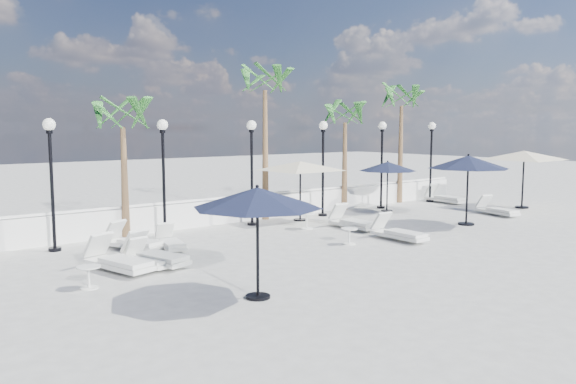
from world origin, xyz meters
TOP-DOWN VIEW (x-y plane):
  - ground at (0.00, 0.00)m, footprint 100.00×100.00m
  - balustrade at (0.00, 7.50)m, footprint 26.00×0.30m
  - lamppost_1 at (-7.00, 6.50)m, footprint 0.36×0.36m
  - lamppost_2 at (-3.50, 6.50)m, footprint 0.36×0.36m
  - lamppost_3 at (0.00, 6.50)m, footprint 0.36×0.36m
  - lamppost_4 at (3.50, 6.50)m, footprint 0.36×0.36m
  - lamppost_5 at (7.00, 6.50)m, footprint 0.36×0.36m
  - lamppost_6 at (10.50, 6.50)m, footprint 0.36×0.36m
  - palm_1 at (-4.50, 7.30)m, footprint 2.60×2.60m
  - palm_2 at (1.20, 7.30)m, footprint 2.60×2.60m
  - palm_3 at (5.50, 7.30)m, footprint 2.60×2.60m
  - palm_4 at (9.20, 7.30)m, footprint 2.60×2.60m
  - lounger_0 at (-6.46, 3.10)m, footprint 1.17×2.22m
  - lounger_1 at (-5.15, 5.24)m, footprint 1.29×2.04m
  - lounger_2 at (-5.47, 3.08)m, footprint 1.18×2.15m
  - lounger_3 at (-5.66, 3.04)m, footprint 0.72×1.71m
  - lounger_4 at (-4.25, 4.65)m, footprint 0.88×1.75m
  - lounger_5 at (2.33, 3.62)m, footprint 0.73×2.03m
  - lounger_6 at (2.04, 1.28)m, footprint 0.67×1.97m
  - lounger_7 at (10.74, 5.82)m, footprint 0.84×2.15m
  - lounger_8 at (9.19, 2.15)m, footprint 0.97×1.95m
  - side_table_0 at (-7.56, 2.03)m, footprint 0.53×0.53m
  - side_table_1 at (0.37, 1.83)m, footprint 0.51×0.51m
  - side_table_2 at (1.06, 4.65)m, footprint 0.59×0.59m
  - parasol_navy_left at (-5.02, -0.89)m, footprint 2.72×2.72m
  - parasol_navy_mid at (6.55, 5.76)m, footprint 2.44×2.44m
  - parasol_navy_right at (6.24, 1.62)m, footprint 2.93×2.93m
  - parasol_cream_sq_a at (2.06, 6.20)m, footprint 5.02×5.02m
  - parasol_cream_sq_b at (12.00, 2.62)m, footprint 5.49×5.49m

SIDE VIEW (x-z plane):
  - ground at x=0.00m, z-range 0.00..0.00m
  - lounger_3 at x=-5.66m, z-range -0.10..0.52m
  - lounger_4 at x=-4.25m, z-range -0.10..0.53m
  - lounger_8 at x=9.19m, z-range -0.12..0.59m
  - lounger_1 at x=-5.15m, z-range -0.12..0.61m
  - lounger_6 at x=2.04m, z-range -0.12..0.62m
  - lounger_5 at x=2.33m, z-range -0.12..0.63m
  - lounger_2 at x=-5.47m, z-range -0.13..0.64m
  - lounger_7 at x=10.74m, z-range -0.13..0.66m
  - lounger_0 at x=-6.46m, z-range -0.13..0.66m
  - side_table_1 at x=0.37m, z-range 0.05..0.55m
  - side_table_0 at x=-7.56m, z-range 0.05..0.56m
  - side_table_2 at x=1.06m, z-range 0.06..0.63m
  - balustrade at x=0.00m, z-range -0.04..0.97m
  - parasol_navy_mid at x=6.55m, z-range 0.83..3.01m
  - parasol_navy_left at x=-5.02m, z-range 0.92..3.32m
  - parasol_cream_sq_a at x=2.06m, z-range 1.05..3.51m
  - parasol_navy_right at x=6.24m, z-range 0.99..3.62m
  - lamppost_1 at x=-7.00m, z-range 0.57..4.41m
  - lamppost_2 at x=-3.50m, z-range 0.57..4.41m
  - lamppost_3 at x=0.00m, z-range 0.57..4.41m
  - lamppost_4 at x=3.50m, z-range 0.57..4.41m
  - lamppost_5 at x=7.00m, z-range 0.57..4.41m
  - lamppost_6 at x=10.50m, z-range 0.57..4.41m
  - parasol_cream_sq_b at x=12.00m, z-range 1.17..3.92m
  - palm_1 at x=-4.50m, z-range 1.40..6.10m
  - palm_3 at x=5.50m, z-range 1.50..6.40m
  - palm_4 at x=9.20m, z-range 1.88..7.58m
  - palm_2 at x=1.20m, z-range 2.07..8.17m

